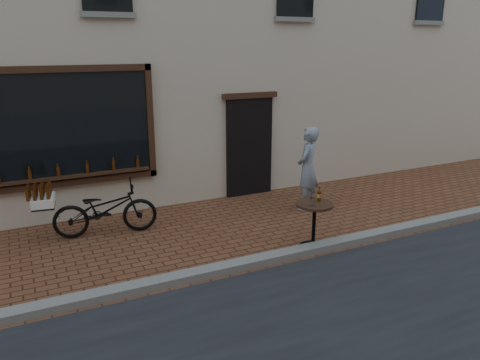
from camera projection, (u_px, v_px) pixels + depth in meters
name	position (u px, v px, depth m)	size (l,w,h in m)	color
ground	(241.00, 275.00, 7.03)	(90.00, 90.00, 0.00)	brown
kerb	(235.00, 266.00, 7.19)	(90.00, 0.25, 0.12)	slate
cargo_bicycle	(103.00, 209.00, 8.40)	(2.21, 0.89, 1.02)	black
bistro_table	(314.00, 216.00, 7.82)	(0.62, 0.62, 1.06)	black
pedestrian	(307.00, 168.00, 9.64)	(0.63, 0.42, 1.73)	gray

